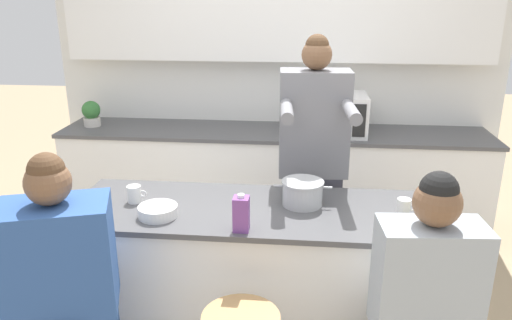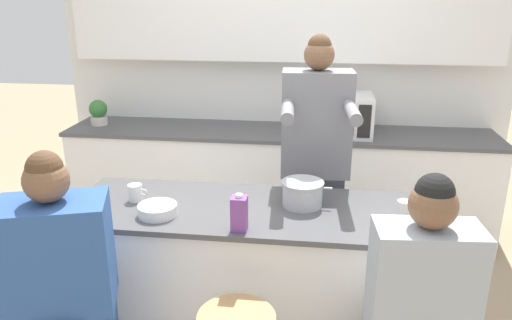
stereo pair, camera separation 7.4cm
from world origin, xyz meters
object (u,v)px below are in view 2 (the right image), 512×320
Objects in this scene: juice_carton at (239,213)px; potted_plant at (98,112)px; fruit_bowl at (158,210)px; coffee_cup_far at (135,193)px; microwave at (338,115)px; cooking_pot at (302,193)px; person_cooking at (314,180)px; banana_bunch at (421,230)px; kitchen_island at (254,280)px; person_wrapped_blanket at (64,305)px; coffee_cup_near at (404,210)px.

potted_plant is (-1.50, 1.78, 0.03)m from juice_carton.
coffee_cup_far is (-0.18, 0.17, 0.02)m from fruit_bowl.
microwave is at bearing 52.21° from coffee_cup_far.
cooking_pot is at bearing -38.77° from potted_plant.
person_cooking is 5.60× the size of cooking_pot.
microwave reaches higher than banana_bunch.
coffee_cup_far is at bearing -127.79° from microwave.
banana_bunch is (1.50, -0.21, -0.02)m from coffee_cup_far.
coffee_cup_far is (-0.67, 0.02, 0.49)m from kitchen_island.
person_cooking is at bearing 28.35° from person_wrapped_blanket.
cooking_pot is 0.59× the size of microwave.
fruit_bowl is 1.08× the size of juice_carton.
fruit_bowl is at bearing 39.24° from person_wrapped_blanket.
person_wrapped_blanket is at bearing -154.60° from juice_carton.
cooking_pot is (-0.06, -0.45, 0.09)m from person_cooking.
banana_bunch is at bearing -2.05° from fruit_bowl.
juice_carton is 0.88× the size of potted_plant.
fruit_bowl is at bearing -174.52° from coffee_cup_near.
person_cooking is 0.87m from juice_carton.
coffee_cup_near is 0.18m from banana_bunch.
fruit_bowl is 1.97× the size of coffee_cup_near.
banana_bunch is 2.93m from potted_plant.
person_cooking is at bearing 82.72° from cooking_pot.
potted_plant is at bearing 91.56° from person_wrapped_blanket.
person_cooking reaches higher than juice_carton.
cooking_pot is 0.77m from fruit_bowl.
coffee_cup_far reaches higher than fruit_bowl.
juice_carton is (0.75, 0.36, 0.34)m from person_wrapped_blanket.
juice_carton reaches higher than cooking_pot.
coffee_cup_far is at bearing 156.00° from juice_carton.
coffee_cup_near is at bearing 2.90° from person_wrapped_blanket.
person_cooking is at bearing -28.07° from potted_plant.
fruit_bowl is at bearing -57.62° from potted_plant.
juice_carton reaches higher than banana_bunch.
person_cooking is at bearing 129.75° from coffee_cup_near.
person_cooking is at bearing 40.34° from fruit_bowl.
banana_bunch is 0.31× the size of microwave.
coffee_cup_near is 2.78m from potted_plant.
kitchen_island is 0.69m from fruit_bowl.
potted_plant is at bearing 130.22° from juice_carton.
kitchen_island is at bearing 20.34° from person_wrapped_blanket.
kitchen_island is at bearing 166.60° from banana_bunch.
juice_carton is at bearing -14.15° from fruit_bowl.
potted_plant reaches higher than coffee_cup_far.
microwave reaches higher than cooking_pot.
person_cooking reaches higher than person_wrapped_blanket.
person_wrapped_blanket is at bearing -70.63° from potted_plant.
microwave is (0.47, 1.48, 0.62)m from kitchen_island.
coffee_cup_near is 1.44m from coffee_cup_far.
kitchen_island is 9.75× the size of fruit_bowl.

